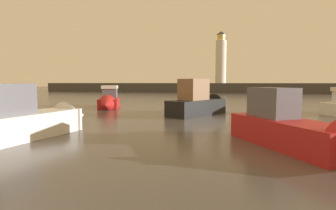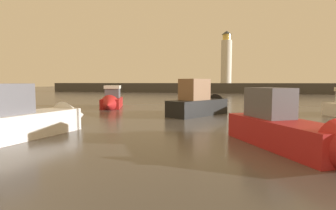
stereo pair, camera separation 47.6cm
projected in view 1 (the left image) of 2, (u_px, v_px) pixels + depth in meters
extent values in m
plane|color=#4C4742|center=(196.00, 102.00, 35.04)|extent=(220.00, 220.00, 0.00)
cube|color=#423F3D|center=(215.00, 88.00, 66.30)|extent=(92.10, 5.17, 2.37)
cylinder|color=silver|center=(221.00, 62.00, 65.44)|extent=(2.56, 2.56, 10.30)
cylinder|color=#F2CC59|center=(221.00, 38.00, 64.94)|extent=(1.92, 1.92, 1.44)
cone|color=#33383D|center=(221.00, 33.00, 64.85)|extent=(2.31, 2.31, 0.82)
cube|color=#B21E1E|center=(109.00, 103.00, 27.48)|extent=(3.52, 5.42, 0.96)
cone|color=#B21E1E|center=(106.00, 105.00, 24.50)|extent=(2.19, 2.13, 1.72)
cube|color=#595960|center=(110.00, 93.00, 28.15)|extent=(2.08, 2.49, 0.95)
cube|color=silver|center=(110.00, 87.00, 28.10)|extent=(2.29, 2.74, 0.33)
cube|color=white|center=(22.00, 126.00, 12.16)|extent=(2.63, 6.16, 1.16)
cone|color=white|center=(74.00, 116.00, 15.33)|extent=(1.97, 1.87, 1.76)
cube|color=#595960|center=(8.00, 99.00, 11.50)|extent=(1.42, 2.14, 1.36)
cube|color=black|center=(197.00, 107.00, 21.14)|extent=(4.30, 5.79, 1.21)
cone|color=black|center=(219.00, 104.00, 23.52)|extent=(2.42, 2.38, 1.83)
cube|color=#8C6647|center=(194.00, 89.00, 20.67)|extent=(2.34, 2.59, 1.62)
cube|color=#B21E1E|center=(287.00, 133.00, 10.70)|extent=(4.45, 5.68, 1.08)
cube|color=#595960|center=(273.00, 102.00, 11.50)|extent=(2.09, 2.34, 1.26)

